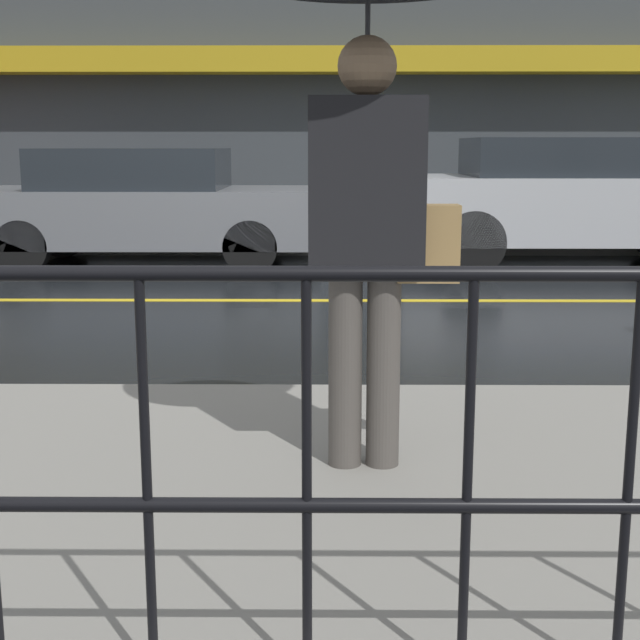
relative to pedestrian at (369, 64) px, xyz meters
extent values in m
plane|color=black|center=(-0.76, 4.70, -1.72)|extent=(80.00, 80.00, 0.00)
cube|color=gray|center=(-0.76, -0.26, -1.65)|extent=(28.00, 2.97, 0.14)
cube|color=gray|center=(-0.76, 9.01, -1.65)|extent=(28.00, 1.67, 0.14)
cube|color=gold|center=(-0.76, 4.70, -1.71)|extent=(25.20, 0.12, 0.01)
cube|color=#383D42|center=(-0.76, 10.00, 1.08)|extent=(28.00, 0.30, 5.60)
cube|color=#B79319|center=(-0.76, 9.57, 0.88)|extent=(16.80, 0.55, 0.35)
cylinder|color=black|center=(-0.76, -1.50, -0.58)|extent=(12.00, 0.04, 0.04)
cylinder|color=black|center=(-0.76, -1.50, -1.13)|extent=(12.00, 0.04, 0.04)
cylinder|color=black|center=(-0.58, -1.50, -1.08)|extent=(0.02, 0.02, 1.00)
cylinder|color=black|center=(-0.20, -1.50, -1.08)|extent=(0.02, 0.02, 1.00)
cylinder|color=black|center=(0.17, -1.50, -1.08)|extent=(0.02, 0.02, 1.00)
cylinder|color=black|center=(0.55, -1.50, -1.08)|extent=(0.02, 0.02, 1.00)
cylinder|color=#4C4742|center=(-0.08, 0.00, -1.17)|extent=(0.13, 0.13, 0.82)
cylinder|color=#4C4742|center=(0.07, 0.00, -1.17)|extent=(0.13, 0.13, 0.82)
cube|color=black|center=(-0.01, 0.00, -0.44)|extent=(0.44, 0.27, 0.65)
sphere|color=#927456|center=(-0.01, 0.00, -0.01)|extent=(0.22, 0.22, 0.22)
cylinder|color=#262628|center=(-0.01, 0.00, -0.08)|extent=(0.02, 0.02, 0.73)
cube|color=#9E7A47|center=(0.24, 0.00, -0.67)|extent=(0.24, 0.12, 0.30)
cube|color=slate|center=(-2.30, 7.22, -1.13)|extent=(4.12, 1.78, 0.66)
cube|color=#1E2328|center=(-2.46, 7.22, -0.57)|extent=(2.14, 1.64, 0.47)
cylinder|color=black|center=(-1.02, 7.99, -1.41)|extent=(0.61, 0.22, 0.61)
cylinder|color=black|center=(-1.02, 6.44, -1.41)|extent=(0.61, 0.22, 0.61)
cylinder|color=black|center=(-3.57, 7.99, -1.41)|extent=(0.61, 0.22, 0.61)
cylinder|color=black|center=(-3.57, 6.44, -1.41)|extent=(0.61, 0.22, 0.61)
cube|color=#B2B5BA|center=(2.78, 7.22, -1.03)|extent=(4.25, 1.80, 0.76)
cube|color=#1E2328|center=(2.61, 7.22, -0.43)|extent=(2.21, 1.66, 0.44)
cylinder|color=black|center=(1.46, 8.01, -1.36)|extent=(0.72, 0.22, 0.72)
cylinder|color=black|center=(1.46, 6.43, -1.36)|extent=(0.72, 0.22, 0.72)
camera|label=1|loc=(-0.15, -3.46, -0.30)|focal=50.00mm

